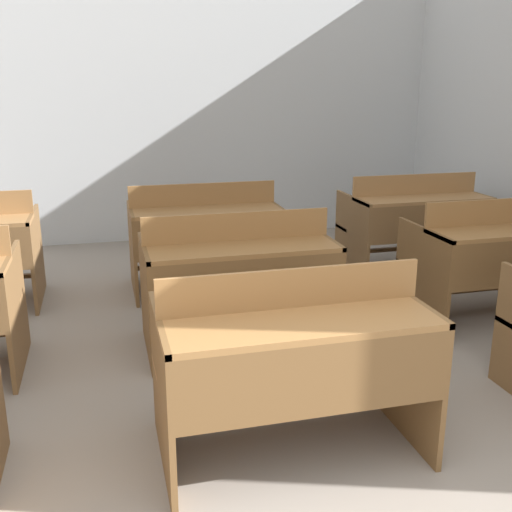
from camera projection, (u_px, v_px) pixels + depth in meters
name	position (u px, v px, depth m)	size (l,w,h in m)	color
wall_back	(154.00, 99.00, 6.52)	(6.48, 0.06, 3.13)	silver
bench_front_center	(293.00, 359.00, 2.79)	(1.24, 0.75, 0.92)	brown
bench_second_center	(239.00, 277.00, 3.97)	(1.24, 0.75, 0.92)	brown
bench_second_right	(499.00, 257.00, 4.43)	(1.24, 0.75, 0.92)	brown
bench_third_center	(205.00, 234.00, 5.11)	(1.24, 0.75, 0.92)	brown
bench_third_right	(414.00, 221.00, 5.60)	(1.24, 0.75, 0.92)	brown
wastepaper_bin	(439.00, 229.00, 6.55)	(0.29, 0.29, 0.39)	#474C51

